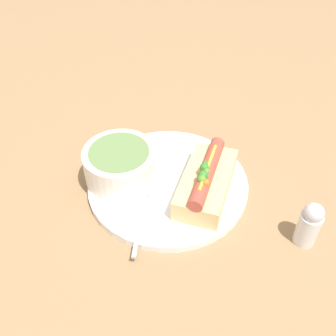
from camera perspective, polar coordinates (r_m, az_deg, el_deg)
ground_plane at (r=0.68m, az=0.00°, el=-2.70°), size 4.00×4.00×0.00m
dinner_plate at (r=0.67m, az=0.00°, el=-2.31°), size 0.27×0.27×0.01m
hot_dog at (r=0.64m, az=5.57°, el=-1.95°), size 0.17×0.12×0.07m
soup_bowl at (r=0.66m, az=-6.96°, el=0.65°), size 0.12×0.12×0.06m
spoon at (r=0.64m, az=-3.40°, el=-3.87°), size 0.14×0.10×0.01m
salt_shaker at (r=0.61m, az=19.84°, el=-7.66°), size 0.03×0.03×0.08m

